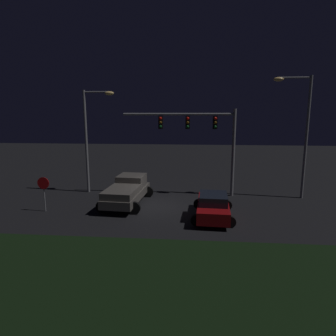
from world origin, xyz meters
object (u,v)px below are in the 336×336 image
Objects in this scene: pickup_truck at (128,189)px; street_lamp_left at (92,129)px; traffic_signal_gantry at (201,131)px; stop_sign at (44,188)px; car_sedan at (213,206)px; street_lamp_right at (300,123)px.

pickup_truck is 0.70× the size of street_lamp_left.
pickup_truck is at bearing -39.79° from street_lamp_left.
traffic_signal_gantry reaches higher than stop_sign.
street_lamp_left is (-9.01, 5.13, 4.23)m from car_sedan.
car_sedan is at bearing -29.65° from street_lamp_left.
stop_sign is (-16.90, -4.52, -3.90)m from street_lamp_right.
street_lamp_left reaches higher than stop_sign.
street_lamp_right reaches higher than traffic_signal_gantry.
street_lamp_right reaches higher than car_sedan.
pickup_truck is 13.03m from street_lamp_right.
car_sedan is 6.51m from traffic_signal_gantry.
traffic_signal_gantry is at bearing 178.56° from street_lamp_right.
traffic_signal_gantry is at bearing 11.19° from car_sedan.
car_sedan is 2.01× the size of stop_sign.
street_lamp_left is (-8.30, 0.17, 0.07)m from traffic_signal_gantry.
pickup_truck is 2.48× the size of stop_sign.
traffic_signal_gantry is 1.06× the size of street_lamp_left.
car_sedan is 10.62m from stop_sign.
street_lamp_left is at bearing 178.71° from street_lamp_right.
street_lamp_right is at bearing -74.55° from pickup_truck.
stop_sign reaches higher than pickup_truck.
street_lamp_right is (7.02, -0.18, 0.56)m from traffic_signal_gantry.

